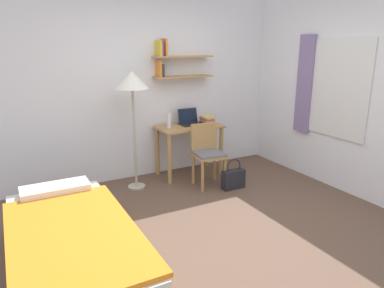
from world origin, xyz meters
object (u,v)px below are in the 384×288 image
bed (73,251)px  water_bottle (169,121)px  desk (189,136)px  standing_lamp (132,86)px  book_stack (207,120)px  laptop (189,120)px  desk_chair (208,152)px  handbag (233,178)px

bed → water_bottle: size_ratio=9.58×
bed → water_bottle: 2.48m
bed → desk: 2.67m
standing_lamp → book_stack: (1.20, 0.12, -0.59)m
desk → laptop: size_ratio=2.97×
desk → standing_lamp: standing_lamp is taller
desk_chair → desk: bearing=93.0°
desk_chair → book_stack: size_ratio=3.47×
desk_chair → water_bottle: bearing=125.6°
desk_chair → water_bottle: (-0.35, 0.49, 0.38)m
laptop → water_bottle: size_ratio=1.49×
desk → water_bottle: (-0.32, -0.00, 0.26)m
desk → desk_chair: 0.50m
standing_lamp → laptop: standing_lamp is taller
desk → book_stack: book_stack is taller
desk → handbag: 0.94m
handbag → laptop: bearing=103.9°
desk → handbag: size_ratio=2.24×
desk → book_stack: (0.31, -0.00, 0.21)m
desk_chair → handbag: size_ratio=2.03×
desk_chair → water_bottle: water_bottle is taller
desk → book_stack: bearing=-0.8°
water_bottle → book_stack: (0.63, -0.00, -0.05)m
desk → water_bottle: 0.42m
desk_chair → handbag: 0.51m
laptop → desk_chair: bearing=-92.4°
book_stack → water_bottle: bearing=179.8°
laptop → standing_lamp: bearing=-167.2°
bed → desk_chair: (2.04, 1.22, 0.24)m
bed → desk: desk is taller
water_bottle → desk: bearing=0.3°
desk → laptop: laptop is taller
desk → standing_lamp: 1.20m
laptop → handbag: 1.12m
laptop → book_stack: (0.26, -0.10, -0.01)m
bed → desk: (2.02, 1.71, 0.36)m
water_bottle → handbag: size_ratio=0.51×
water_bottle → book_stack: size_ratio=0.86×
bed → desk: bearing=40.3°
desk → handbag: bearing=-71.1°
standing_lamp → water_bottle: standing_lamp is taller
handbag → desk_chair: bearing=129.8°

